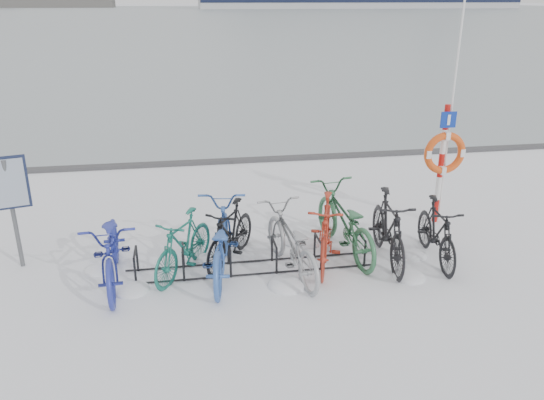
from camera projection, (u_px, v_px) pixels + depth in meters
name	position (u px, v px, depth m)	size (l,w,h in m)	color
ground	(252.00, 269.00, 8.51)	(900.00, 900.00, 0.00)	white
ice_sheet	(182.00, 13.00, 151.34)	(400.00, 298.00, 0.02)	#929DA5
quay_edge	(223.00, 161.00, 13.93)	(400.00, 0.25, 0.10)	#3F3F42
bike_rack	(252.00, 259.00, 8.45)	(4.00, 0.48, 0.46)	black
info_board	(8.00, 190.00, 8.11)	(0.65, 0.37, 1.84)	#595B5E
lifebuoy_station	(444.00, 153.00, 9.77)	(0.80, 0.23, 4.14)	#AF130E
bike_0	(112.00, 246.00, 7.96)	(0.76, 2.19, 1.15)	#263095
bike_1	(183.00, 243.00, 8.24)	(0.48, 1.69, 1.01)	#186557
bike_2	(220.00, 239.00, 8.18)	(0.77, 2.20, 1.15)	#345CAB
bike_3	(230.00, 232.00, 8.61)	(0.48, 1.71, 1.03)	black
bike_4	(291.00, 240.00, 8.25)	(0.72, 2.06, 1.08)	#94979B
bike_5	(326.00, 230.00, 8.54)	(0.53, 1.89, 1.14)	#A92E1D
bike_6	(344.00, 219.00, 8.91)	(0.77, 2.22, 1.17)	#2F6641
bike_7	(388.00, 227.00, 8.59)	(0.56, 1.97, 1.18)	black
bike_8	(437.00, 230.00, 8.64)	(0.49, 1.75, 1.05)	black
snow_drifts	(267.00, 271.00, 8.43)	(5.63, 1.94, 0.21)	white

